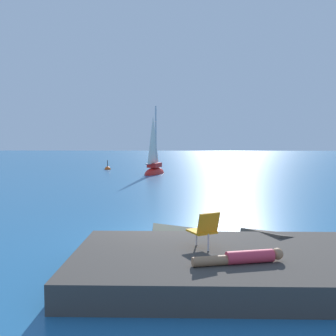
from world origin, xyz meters
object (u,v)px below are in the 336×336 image
(sailboat_near, at_px, (154,170))
(marker_buoy, at_px, (108,169))
(person_sunbather, at_px, (243,257))
(beach_chair, at_px, (205,228))

(sailboat_near, height_order, marker_buoy, sailboat_near)
(sailboat_near, xyz_separation_m, marker_buoy, (-4.62, 4.36, -0.32))
(person_sunbather, height_order, marker_buoy, marker_buoy)
(marker_buoy, bearing_deg, person_sunbather, -74.11)
(sailboat_near, relative_size, marker_buoy, 5.29)
(person_sunbather, relative_size, marker_buoy, 1.54)
(sailboat_near, distance_m, person_sunbather, 23.53)
(marker_buoy, bearing_deg, sailboat_near, -43.36)
(person_sunbather, bearing_deg, beach_chair, -67.50)
(person_sunbather, bearing_deg, sailboat_near, -95.45)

